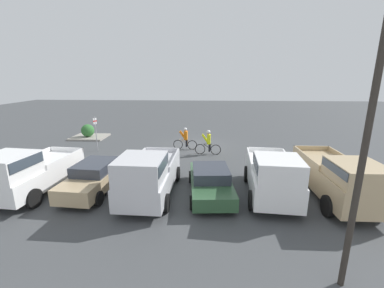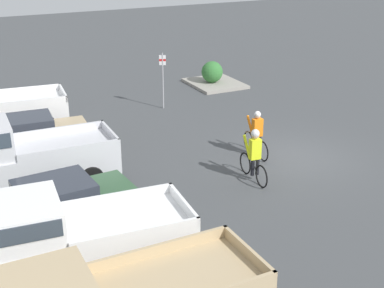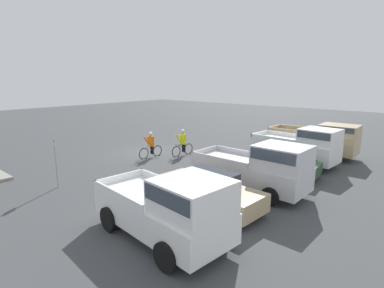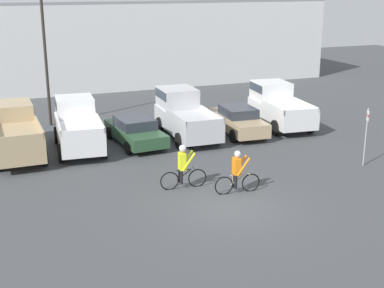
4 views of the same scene
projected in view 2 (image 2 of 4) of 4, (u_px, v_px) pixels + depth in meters
name	position (u px, v px, depth m)	size (l,w,h in m)	color
ground_plane	(294.00, 157.00, 19.50)	(80.00, 80.00, 0.00)	#424447
pickup_truck_1	(66.00, 240.00, 12.08)	(2.49, 5.06, 2.30)	white
sedan_0	(56.00, 204.00, 14.71)	(2.26, 4.61, 1.34)	#2D5133
pickup_truck_2	(13.00, 155.00, 16.61)	(2.34, 5.35, 2.33)	silver
sedan_1	(24.00, 136.00, 19.40)	(2.14, 4.75, 1.45)	tan
cyclist_0	(256.00, 133.00, 19.36)	(1.85, 0.49, 1.72)	black
cyclist_1	(254.00, 154.00, 17.38)	(1.89, 0.49, 1.80)	black
fire_lane_sign	(163.00, 76.00, 24.23)	(0.15, 0.28, 2.59)	#9E9EA3
curb_island	(215.00, 83.00, 28.53)	(3.00, 2.55, 0.15)	gray
shrub	(212.00, 72.00, 28.26)	(1.13, 1.13, 1.13)	#337033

